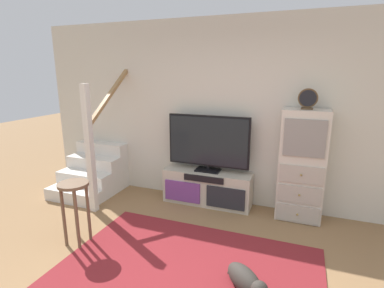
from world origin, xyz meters
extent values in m
cube|color=beige|center=(0.00, 2.46, 1.35)|extent=(6.40, 0.12, 2.70)
cube|color=maroon|center=(0.00, 0.60, 0.01)|extent=(2.60, 1.80, 0.01)
cube|color=#BCB29E|center=(-0.30, 2.20, 0.26)|extent=(1.32, 0.36, 0.51)
cube|color=#70387F|center=(-0.63, 2.01, 0.22)|extent=(0.55, 0.02, 0.31)
cube|color=#232328|center=(0.03, 2.01, 0.22)|extent=(0.55, 0.02, 0.31)
cube|color=black|center=(-0.30, 2.01, 0.46)|extent=(0.59, 0.02, 0.09)
cube|color=black|center=(-0.30, 2.22, 0.53)|extent=(0.36, 0.22, 0.02)
cylinder|color=black|center=(-0.30, 2.22, 0.57)|extent=(0.05, 0.05, 0.06)
cube|color=black|center=(-0.30, 2.22, 0.97)|extent=(1.21, 0.05, 0.75)
cube|color=black|center=(-0.30, 2.19, 0.97)|extent=(1.16, 0.01, 0.70)
cube|color=beige|center=(1.00, 2.21, 0.75)|extent=(0.58, 0.34, 1.49)
cube|color=#ADA497|center=(1.00, 2.03, 0.14)|extent=(0.53, 0.02, 0.23)
sphere|color=olive|center=(1.00, 2.01, 0.14)|extent=(0.03, 0.03, 0.03)
cube|color=#ADA497|center=(1.00, 2.03, 0.41)|extent=(0.53, 0.02, 0.23)
sphere|color=olive|center=(1.00, 2.01, 0.41)|extent=(0.03, 0.03, 0.03)
cube|color=#ADA497|center=(1.00, 2.03, 0.68)|extent=(0.53, 0.02, 0.23)
sphere|color=olive|center=(1.00, 2.01, 0.68)|extent=(0.03, 0.03, 0.03)
cube|color=gray|center=(1.00, 2.03, 1.16)|extent=(0.49, 0.02, 0.47)
cube|color=#4C3823|center=(0.99, 2.19, 1.50)|extent=(0.14, 0.08, 0.02)
cylinder|color=brown|center=(0.99, 2.19, 1.63)|extent=(0.24, 0.04, 0.24)
cylinder|color=black|center=(0.99, 2.16, 1.63)|extent=(0.20, 0.01, 0.20)
cube|color=silver|center=(-2.25, 1.53, 0.10)|extent=(0.90, 0.26, 0.19)
cube|color=silver|center=(-2.25, 1.79, 0.19)|extent=(0.90, 0.26, 0.38)
cube|color=silver|center=(-2.25, 2.05, 0.29)|extent=(0.90, 0.26, 0.57)
cube|color=silver|center=(-2.25, 2.31, 0.38)|extent=(0.90, 0.26, 0.76)
cube|color=silver|center=(-2.25, 2.57, 0.47)|extent=(0.90, 0.26, 0.95)
cube|color=silver|center=(-1.75, 1.40, 0.90)|extent=(0.09, 0.09, 1.80)
cube|color=#9E7547|center=(-1.75, 2.05, 1.70)|extent=(0.06, 1.33, 0.99)
cylinder|color=brown|center=(-1.48, 0.56, 0.36)|extent=(0.04, 0.04, 0.71)
cylinder|color=brown|center=(-1.29, 0.56, 0.36)|extent=(0.04, 0.04, 0.71)
cylinder|color=brown|center=(-1.48, 0.75, 0.36)|extent=(0.04, 0.04, 0.71)
cylinder|color=brown|center=(-1.29, 0.75, 0.36)|extent=(0.04, 0.04, 0.71)
cylinder|color=brown|center=(-1.38, 0.65, 0.73)|extent=(0.34, 0.34, 0.03)
ellipsoid|color=#332D28|center=(0.58, 0.57, 0.11)|extent=(0.46, 0.44, 0.22)
cylinder|color=#332D28|center=(0.42, 0.71, 0.08)|extent=(0.10, 0.09, 0.16)
camera|label=1|loc=(0.95, -1.76, 1.96)|focal=27.57mm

